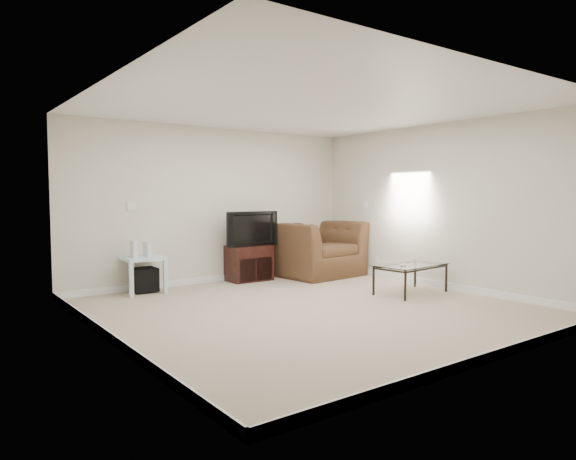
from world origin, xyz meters
TOP-DOWN VIEW (x-y plane):
  - floor at (0.00, 0.00)m, footprint 5.00×5.00m
  - ceiling at (0.00, 0.00)m, footprint 5.00×5.00m
  - wall_back at (0.00, 2.50)m, footprint 5.00×0.02m
  - wall_left at (-2.50, 0.00)m, footprint 0.02×5.00m
  - wall_right at (2.50, 0.00)m, footprint 0.02×5.00m
  - plate_back at (-1.40, 2.49)m, footprint 0.12×0.02m
  - plate_right_switch at (2.49, 1.60)m, footprint 0.02×0.09m
  - plate_right_outlet at (2.49, 1.30)m, footprint 0.02×0.08m
  - tv_stand at (0.48, 2.28)m, footprint 0.71×0.50m
  - dvd_player at (0.47, 2.24)m, footprint 0.38×0.27m
  - television at (0.48, 2.25)m, footprint 0.92×0.23m
  - side_table at (-1.33, 2.28)m, footprint 0.56×0.56m
  - subwoofer at (-1.29, 2.30)m, footprint 0.36×0.36m
  - game_console at (-1.46, 2.26)m, footprint 0.06×0.18m
  - game_case at (-1.26, 2.26)m, footprint 0.07×0.16m
  - recliner at (1.73, 2.05)m, footprint 1.53×1.07m
  - coffee_table at (1.77, -0.06)m, footprint 1.14×0.71m
  - remote at (1.56, -0.10)m, footprint 0.17×0.12m

SIDE VIEW (x-z plane):
  - floor at x=0.00m, z-range 0.00..0.00m
  - subwoofer at x=-1.29m, z-range 0.02..0.36m
  - coffee_table at x=1.77m, z-range 0.00..0.42m
  - side_table at x=-1.33m, z-range 0.00..0.53m
  - tv_stand at x=0.48m, z-range 0.00..0.59m
  - plate_right_outlet at x=2.49m, z-range 0.24..0.36m
  - remote at x=1.56m, z-range 0.43..0.45m
  - dvd_player at x=0.47m, z-range 0.46..0.51m
  - game_case at x=-1.26m, z-range 0.53..0.74m
  - recliner at x=1.73m, z-range 0.00..1.27m
  - game_console at x=-1.46m, z-range 0.53..0.77m
  - television at x=0.48m, z-range 0.59..1.15m
  - wall_back at x=0.00m, z-range 0.00..2.50m
  - wall_left at x=-2.50m, z-range 0.00..2.50m
  - wall_right at x=2.50m, z-range 0.00..2.50m
  - plate_back at x=-1.40m, z-range 1.19..1.31m
  - plate_right_switch at x=2.49m, z-range 1.19..1.31m
  - ceiling at x=0.00m, z-range 2.50..2.50m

